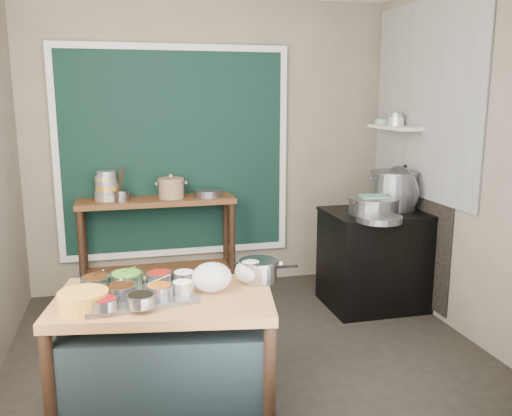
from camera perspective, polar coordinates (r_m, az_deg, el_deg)
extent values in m
cube|color=black|center=(4.29, -1.17, -14.50)|extent=(3.50, 3.00, 0.02)
cube|color=#766D5B|center=(5.36, -4.86, 6.46)|extent=(3.50, 0.02, 2.80)
cube|color=#766D5B|center=(4.60, 20.73, 4.89)|extent=(0.02, 3.00, 2.80)
cube|color=black|center=(5.28, -8.55, 5.75)|extent=(2.10, 0.02, 1.90)
cube|color=#B2B2AA|center=(5.02, 17.27, 10.79)|extent=(0.02, 1.70, 1.70)
cube|color=black|center=(5.25, 16.00, -1.81)|extent=(0.01, 1.30, 1.30)
cube|color=beige|center=(5.24, 14.40, 8.22)|extent=(0.22, 0.70, 0.03)
cube|color=#955E36|center=(3.37, -9.43, -15.09)|extent=(1.35, 0.92, 0.75)
cube|color=brown|center=(5.24, -10.24, -4.11)|extent=(1.45, 0.40, 0.95)
cube|color=black|center=(5.05, 12.53, -5.39)|extent=(0.90, 0.68, 0.85)
cube|color=black|center=(4.94, 12.76, -0.50)|extent=(0.92, 0.69, 0.03)
cube|color=gray|center=(3.21, -12.41, -9.00)|extent=(0.67, 0.53, 0.03)
cylinder|color=gray|center=(3.02, -15.63, -9.70)|extent=(0.14, 0.14, 0.06)
cylinder|color=gray|center=(3.16, -13.95, -8.48)|extent=(0.17, 0.17, 0.07)
cylinder|color=gray|center=(3.16, -16.73, -8.64)|extent=(0.18, 0.18, 0.07)
cylinder|color=gray|center=(3.35, -10.15, -7.23)|extent=(0.16, 0.16, 0.07)
cylinder|color=gray|center=(3.34, -7.57, -7.20)|extent=(0.14, 0.14, 0.06)
cylinder|color=gray|center=(3.34, -16.56, -7.52)|extent=(0.17, 0.17, 0.07)
cylinder|color=gray|center=(3.01, -12.05, -9.48)|extent=(0.16, 0.16, 0.07)
cylinder|color=gray|center=(3.13, -10.15, -8.55)|extent=(0.16, 0.16, 0.07)
cylinder|color=silver|center=(3.18, -7.72, -8.20)|extent=(0.13, 0.13, 0.06)
cylinder|color=gray|center=(3.33, -13.46, -7.32)|extent=(0.20, 0.20, 0.08)
cylinder|color=gold|center=(3.11, -17.71, -9.27)|extent=(0.35, 0.35, 0.10)
ellipsoid|color=white|center=(3.23, -4.68, -7.27)|extent=(0.25, 0.21, 0.18)
ellipsoid|color=white|center=(3.36, -0.59, -6.68)|extent=(0.25, 0.23, 0.15)
cylinder|color=tan|center=(5.15, -15.38, 1.06)|extent=(0.24, 0.24, 0.04)
cylinder|color=gray|center=(5.14, -15.41, 1.55)|extent=(0.23, 0.23, 0.04)
cylinder|color=gold|center=(5.13, -15.44, 2.04)|extent=(0.21, 0.21, 0.04)
cylinder|color=gray|center=(5.12, -15.46, 2.53)|extent=(0.20, 0.20, 0.04)
cylinder|color=tan|center=(5.12, -15.49, 3.02)|extent=(0.19, 0.19, 0.04)
cylinder|color=gray|center=(5.11, -15.52, 3.52)|extent=(0.17, 0.17, 0.04)
cylinder|color=gray|center=(5.06, -13.97, 1.27)|extent=(0.17, 0.17, 0.10)
cylinder|color=gray|center=(5.15, -5.07, 1.56)|extent=(0.30, 0.30, 0.07)
cylinder|color=gray|center=(5.03, 15.12, 2.08)|extent=(0.20, 0.42, 0.40)
cube|color=#5C9983|center=(4.78, 12.31, 1.21)|extent=(0.25, 0.21, 0.02)
cylinder|color=gray|center=(4.53, 12.84, -1.11)|extent=(0.49, 0.49, 0.05)
cylinder|color=silver|center=(5.22, 14.51, 8.59)|extent=(0.15, 0.15, 0.04)
cylinder|color=silver|center=(5.22, 14.54, 9.03)|extent=(0.14, 0.14, 0.04)
cylinder|color=gray|center=(5.22, 14.56, 9.47)|extent=(0.13, 0.13, 0.04)
cylinder|color=gray|center=(5.46, 13.17, 8.84)|extent=(0.19, 0.19, 0.05)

